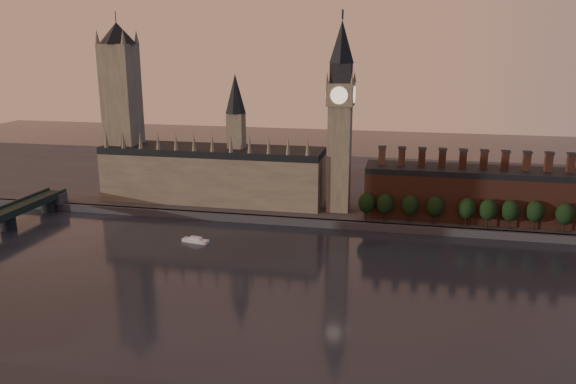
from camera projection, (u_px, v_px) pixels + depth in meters
The scene contains 16 objects.
ground at pixel (276, 298), 212.56m from camera, with size 900.00×900.00×0.00m, color black.
north_bank at pixel (336, 184), 380.61m from camera, with size 900.00×182.00×4.00m.
palace_of_westminster at pixel (214, 171), 328.92m from camera, with size 130.00×30.30×74.00m.
victoria_tower at pixel (122, 105), 330.83m from camera, with size 24.00×24.00×108.00m.
big_ben at pixel (340, 115), 300.40m from camera, with size 15.00×15.00×107.00m.
chimney_block at pixel (471, 193), 296.06m from camera, with size 110.00×25.00×37.00m.
embankment_tree_0 at pixel (367, 203), 292.42m from camera, with size 8.60×8.60×14.88m.
embankment_tree_1 at pixel (385, 204), 290.59m from camera, with size 8.60×8.60×14.88m.
embankment_tree_2 at pixel (410, 205), 288.19m from camera, with size 8.60×8.60×14.88m.
embankment_tree_3 at pixel (435, 207), 285.91m from camera, with size 8.60×8.60×14.88m.
embankment_tree_4 at pixel (467, 208), 282.64m from camera, with size 8.60×8.60×14.88m.
embankment_tree_5 at pixel (488, 210), 280.20m from camera, with size 8.60×8.60×14.88m.
embankment_tree_6 at pixel (510, 211), 278.67m from camera, with size 8.60×8.60×14.88m.
embankment_tree_7 at pixel (535, 211), 277.40m from camera, with size 8.60×8.60×14.88m.
embankment_tree_8 at pixel (565, 214), 273.18m from camera, with size 8.60×8.60×14.88m.
river_boat at pixel (196, 240), 273.30m from camera, with size 13.91×5.99×2.69m.
Camera 1 is at (45.40, -190.33, 92.47)m, focal length 35.00 mm.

